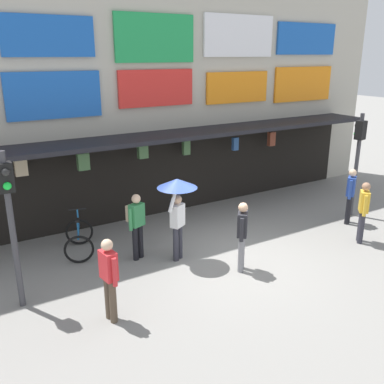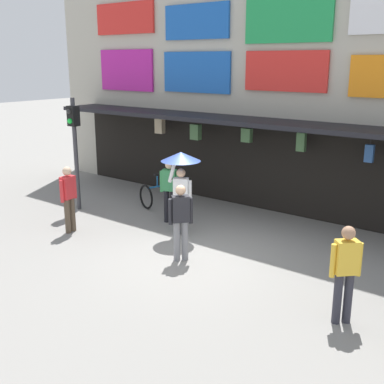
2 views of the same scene
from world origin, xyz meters
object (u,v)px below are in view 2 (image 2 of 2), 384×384
at_px(traffic_light_near, 74,136).
at_px(pedestrian_in_red, 170,186).
at_px(pedestrian_in_black, 181,218).
at_px(pedestrian_with_umbrella, 181,170).
at_px(pedestrian_in_purple, 69,196).
at_px(pedestrian_in_green, 345,269).
at_px(bicycle_parked, 162,193).

bearing_deg(traffic_light_near, pedestrian_in_red, 14.32).
xyz_separation_m(traffic_light_near, pedestrian_in_black, (4.70, -1.08, -1.19)).
bearing_deg(pedestrian_in_red, traffic_light_near, -165.68).
distance_m(traffic_light_near, pedestrian_in_red, 3.18).
bearing_deg(pedestrian_in_black, pedestrian_in_red, 135.32).
bearing_deg(pedestrian_in_black, pedestrian_with_umbrella, 128.65).
bearing_deg(traffic_light_near, pedestrian_in_purple, -45.41).
bearing_deg(pedestrian_in_purple, pedestrian_with_umbrella, 33.81).
distance_m(pedestrian_in_purple, pedestrian_in_black, 3.34).
xyz_separation_m(pedestrian_in_green, pedestrian_with_umbrella, (-4.72, 1.65, 0.69)).
distance_m(pedestrian_in_red, pedestrian_in_green, 5.98).
distance_m(pedestrian_in_purple, pedestrian_in_green, 7.05).
relative_size(bicycle_parked, pedestrian_with_umbrella, 0.64).
relative_size(pedestrian_in_purple, pedestrian_with_umbrella, 0.81).
height_order(pedestrian_in_green, pedestrian_in_black, same).
bearing_deg(pedestrian_in_purple, traffic_light_near, 134.59).
relative_size(pedestrian_in_red, pedestrian_with_umbrella, 0.81).
distance_m(pedestrian_with_umbrella, pedestrian_in_black, 1.75).
bearing_deg(pedestrian_in_purple, bicycle_parked, 83.81).
xyz_separation_m(traffic_light_near, pedestrian_with_umbrella, (3.70, 0.17, -0.50)).
bearing_deg(traffic_light_near, pedestrian_with_umbrella, 2.58).
height_order(bicycle_parked, pedestrian_in_red, pedestrian_in_red).
height_order(traffic_light_near, pedestrian_in_black, traffic_light_near).
bearing_deg(pedestrian_in_green, pedestrian_with_umbrella, 160.72).
xyz_separation_m(pedestrian_in_purple, pedestrian_in_green, (7.05, -0.09, 0.00)).
bearing_deg(traffic_light_near, pedestrian_in_green, -9.99).
relative_size(pedestrian_in_green, pedestrian_with_umbrella, 0.81).
distance_m(bicycle_parked, pedestrian_in_purple, 3.20).
distance_m(pedestrian_in_green, pedestrian_in_black, 3.74).
bearing_deg(pedestrian_in_purple, pedestrian_in_red, 54.89).
relative_size(bicycle_parked, pedestrian_in_red, 0.79).
height_order(bicycle_parked, pedestrian_in_purple, pedestrian_in_purple).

